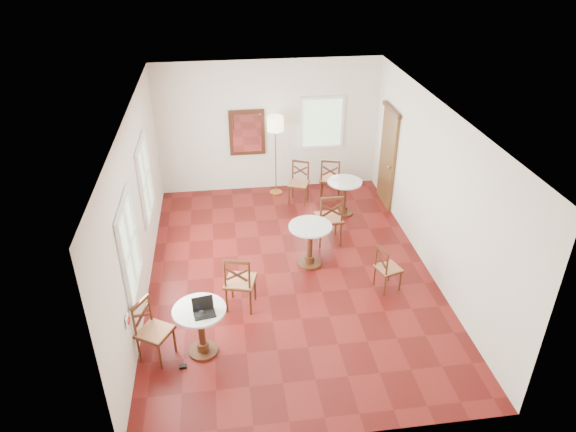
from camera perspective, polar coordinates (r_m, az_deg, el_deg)
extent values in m
plane|color=#621310|center=(9.54, 0.24, -6.11)|extent=(7.00, 7.00, 0.00)
cube|color=white|center=(11.94, -2.09, 9.68)|extent=(5.00, 0.02, 3.00)
cube|color=white|center=(5.93, 5.08, -13.98)|extent=(5.00, 0.02, 3.00)
cube|color=white|center=(8.80, -16.08, 0.78)|extent=(0.02, 7.00, 3.00)
cube|color=white|center=(9.39, 15.57, 2.76)|extent=(0.02, 7.00, 3.00)
cube|color=white|center=(8.16, 0.29, 11.23)|extent=(5.00, 7.00, 0.02)
cube|color=brown|center=(11.59, 10.78, 6.14)|extent=(0.06, 0.90, 2.10)
cube|color=#472411|center=(11.20, 11.22, 11.29)|extent=(0.08, 1.02, 0.08)
sphere|color=#BF8C3F|center=(11.32, 10.95, 5.25)|extent=(0.07, 0.07, 0.07)
cube|color=#432012|center=(11.90, -4.49, 9.03)|extent=(0.80, 0.05, 1.05)
cube|color=white|center=(11.87, -4.48, 8.98)|extent=(0.64, 0.02, 0.88)
cube|color=white|center=(7.38, -17.07, -10.84)|extent=(0.02, 0.16, 0.16)
torus|color=red|center=(7.37, -16.95, -10.84)|extent=(0.02, 0.12, 0.12)
cube|color=white|center=(7.75, -16.89, -3.14)|extent=(0.06, 1.22, 1.42)
cube|color=white|center=(9.66, -15.29, 3.90)|extent=(0.06, 1.22, 1.42)
cube|color=white|center=(12.06, 3.69, 10.10)|extent=(1.02, 0.06, 1.22)
cylinder|color=#472411|center=(8.09, -9.18, -14.25)|extent=(0.44, 0.44, 0.04)
cylinder|color=#472411|center=(8.03, -9.23, -13.80)|extent=(0.17, 0.17, 0.13)
cylinder|color=#432012|center=(7.81, -9.43, -12.06)|extent=(0.10, 0.10, 0.65)
cylinder|color=#472411|center=(7.61, -9.62, -10.35)|extent=(0.15, 0.15, 0.07)
cylinder|color=silver|center=(7.58, -9.65, -10.06)|extent=(0.76, 0.76, 0.03)
cylinder|color=#472411|center=(9.75, 2.35, -5.11)|extent=(0.45, 0.45, 0.04)
cylinder|color=#472411|center=(9.70, 2.36, -4.68)|extent=(0.18, 0.18, 0.13)
cylinder|color=#432012|center=(9.51, 2.40, -3.02)|extent=(0.10, 0.10, 0.67)
cylinder|color=#472411|center=(9.35, 2.44, -1.41)|extent=(0.16, 0.16, 0.07)
cylinder|color=silver|center=(9.32, 2.45, -1.15)|extent=(0.78, 0.78, 0.03)
cylinder|color=#472411|center=(11.43, 6.00, 0.39)|extent=(0.42, 0.42, 0.04)
cylinder|color=#472411|center=(11.39, 6.03, 0.76)|extent=(0.17, 0.17, 0.13)
cylinder|color=#432012|center=(11.24, 6.11, 2.16)|extent=(0.09, 0.09, 0.63)
cylinder|color=#472411|center=(11.11, 6.19, 3.50)|extent=(0.15, 0.15, 0.06)
cylinder|color=silver|center=(11.09, 6.20, 3.71)|extent=(0.73, 0.73, 0.03)
cylinder|color=#472411|center=(8.79, -3.63, -7.78)|extent=(0.04, 0.04, 0.49)
cylinder|color=#472411|center=(8.50, -4.12, -9.35)|extent=(0.04, 0.04, 0.49)
cylinder|color=#472411|center=(8.87, -6.12, -7.55)|extent=(0.04, 0.04, 0.49)
cylinder|color=#472411|center=(8.57, -6.70, -9.10)|extent=(0.04, 0.04, 0.49)
cube|color=#472411|center=(8.53, -5.22, -7.12)|extent=(0.58, 0.58, 0.03)
cube|color=#A66743|center=(8.52, -5.22, -7.03)|extent=(0.56, 0.56, 0.04)
cylinder|color=#472411|center=(8.18, -4.25, -6.57)|extent=(0.04, 0.04, 0.54)
cylinder|color=#472411|center=(8.26, -6.91, -6.33)|extent=(0.04, 0.04, 0.54)
cube|color=#472411|center=(8.08, -5.67, -5.02)|extent=(0.41, 0.14, 0.05)
cube|color=#432012|center=(8.21, -5.59, -6.39)|extent=(0.34, 0.12, 0.24)
cube|color=#432012|center=(8.21, -5.59, -6.39)|extent=(0.34, 0.12, 0.24)
cylinder|color=#472411|center=(7.83, -13.76, -14.61)|extent=(0.04, 0.04, 0.45)
cylinder|color=#472411|center=(8.01, -15.92, -13.75)|extent=(0.04, 0.04, 0.45)
cylinder|color=#472411|center=(8.03, -12.25, -13.03)|extent=(0.04, 0.04, 0.45)
cylinder|color=#472411|center=(8.21, -14.38, -12.24)|extent=(0.04, 0.04, 0.45)
cube|color=#472411|center=(7.86, -14.29, -12.17)|extent=(0.60, 0.60, 0.03)
cube|color=#A66743|center=(7.85, -14.30, -12.08)|extent=(0.58, 0.58, 0.04)
cylinder|color=#472411|center=(7.70, -16.41, -11.17)|extent=(0.04, 0.04, 0.50)
cylinder|color=#472411|center=(7.90, -14.81, -9.67)|extent=(0.04, 0.04, 0.50)
cube|color=#472411|center=(7.66, -15.83, -9.09)|extent=(0.23, 0.34, 0.05)
cube|color=#432012|center=(7.79, -15.60, -10.35)|extent=(0.19, 0.29, 0.22)
cube|color=#432012|center=(7.79, -15.60, -10.35)|extent=(0.19, 0.29, 0.22)
cylinder|color=#472411|center=(10.52, 5.22, -0.85)|extent=(0.04, 0.04, 0.51)
cylinder|color=#472411|center=(10.19, 5.76, -2.01)|extent=(0.04, 0.04, 0.51)
cylinder|color=#472411|center=(10.44, 3.04, -1.03)|extent=(0.04, 0.04, 0.51)
cylinder|color=#472411|center=(10.10, 3.51, -2.20)|extent=(0.04, 0.04, 0.51)
cube|color=#472411|center=(10.18, 4.44, -0.26)|extent=(0.51, 0.51, 0.03)
cube|color=#A66743|center=(10.17, 4.44, -0.17)|extent=(0.49, 0.49, 0.05)
cylinder|color=#472411|center=(9.91, 5.92, 0.65)|extent=(0.04, 0.04, 0.57)
cylinder|color=#472411|center=(9.83, 3.61, 0.47)|extent=(0.04, 0.04, 0.57)
cube|color=#472411|center=(9.74, 4.83, 1.90)|extent=(0.43, 0.05, 0.06)
cube|color=#432012|center=(9.86, 4.77, 0.62)|extent=(0.37, 0.04, 0.25)
cube|color=#432012|center=(9.86, 4.77, 0.62)|extent=(0.37, 0.04, 0.25)
cylinder|color=#472411|center=(9.20, 12.10, -6.92)|extent=(0.03, 0.03, 0.39)
cylinder|color=#472411|center=(9.04, 10.49, -7.48)|extent=(0.03, 0.03, 0.39)
cylinder|color=#472411|center=(9.40, 10.98, -5.92)|extent=(0.03, 0.03, 0.39)
cylinder|color=#472411|center=(9.24, 9.38, -6.44)|extent=(0.03, 0.03, 0.39)
cube|color=#472411|center=(9.10, 10.86, -5.66)|extent=(0.48, 0.48, 0.03)
cube|color=#A66743|center=(9.10, 10.86, -5.60)|extent=(0.46, 0.46, 0.03)
cylinder|color=#472411|center=(8.80, 10.74, -5.33)|extent=(0.03, 0.03, 0.44)
cylinder|color=#472411|center=(9.01, 9.60, -4.31)|extent=(0.03, 0.03, 0.44)
cube|color=#472411|center=(8.79, 10.27, -3.73)|extent=(0.13, 0.32, 0.04)
cube|color=#432012|center=(8.90, 10.16, -4.76)|extent=(0.11, 0.28, 0.19)
cube|color=#432012|center=(8.90, 10.16, -4.76)|extent=(0.11, 0.28, 0.19)
cylinder|color=#472411|center=(12.11, 5.54, 3.38)|extent=(0.04, 0.04, 0.48)
cylinder|color=#472411|center=(11.77, 5.46, 2.56)|extent=(0.04, 0.04, 0.48)
cylinder|color=#472411|center=(12.13, 3.73, 3.49)|extent=(0.04, 0.04, 0.48)
cylinder|color=#472411|center=(11.79, 3.60, 2.67)|extent=(0.04, 0.04, 0.48)
cube|color=#472411|center=(11.84, 4.63, 4.09)|extent=(0.57, 0.57, 0.03)
cube|color=#A66743|center=(11.83, 4.63, 4.16)|extent=(0.55, 0.55, 0.04)
cylinder|color=#472411|center=(11.55, 5.57, 4.79)|extent=(0.04, 0.04, 0.53)
cylinder|color=#472411|center=(11.56, 3.68, 4.90)|extent=(0.04, 0.04, 0.53)
cube|color=#472411|center=(11.46, 4.67, 5.95)|extent=(0.40, 0.14, 0.05)
cube|color=#432012|center=(11.55, 4.63, 4.89)|extent=(0.34, 0.12, 0.23)
cube|color=#432012|center=(11.55, 4.63, 4.89)|extent=(0.34, 0.12, 0.23)
cylinder|color=#472411|center=(11.63, 0.10, 2.23)|extent=(0.04, 0.04, 0.44)
cylinder|color=#472411|center=(11.93, 0.51, 2.99)|extent=(0.04, 0.04, 0.44)
cylinder|color=#472411|center=(11.56, 1.81, 2.04)|extent=(0.04, 0.04, 0.44)
cylinder|color=#472411|center=(11.86, 2.17, 2.81)|extent=(0.04, 0.04, 0.44)
cube|color=#472411|center=(11.64, 1.16, 3.51)|extent=(0.56, 0.56, 0.03)
cube|color=#A66743|center=(11.63, 1.16, 3.58)|extent=(0.53, 0.53, 0.04)
cylinder|color=#472411|center=(11.73, 0.52, 5.03)|extent=(0.04, 0.04, 0.49)
cylinder|color=#472411|center=(11.66, 2.21, 4.85)|extent=(0.04, 0.04, 0.49)
cube|color=#472411|center=(11.60, 1.38, 5.95)|extent=(0.36, 0.17, 0.05)
cube|color=#432012|center=(11.69, 1.36, 4.99)|extent=(0.30, 0.14, 0.22)
cube|color=#432012|center=(11.69, 1.36, 4.99)|extent=(0.30, 0.14, 0.22)
cylinder|color=#BF8C3F|center=(12.22, -1.31, 2.59)|extent=(0.30, 0.30, 0.03)
cylinder|color=#BF8C3F|center=(11.86, -1.35, 6.17)|extent=(0.03, 0.03, 1.69)
cylinder|color=beige|center=(11.55, -1.40, 10.02)|extent=(0.36, 0.36, 0.32)
cube|color=black|center=(7.47, -9.08, -10.47)|extent=(0.33, 0.26, 0.02)
cube|color=black|center=(7.46, -9.09, -10.41)|extent=(0.26, 0.16, 0.00)
cube|color=black|center=(7.49, -9.28, -9.35)|extent=(0.30, 0.11, 0.20)
cube|color=silver|center=(7.49, -9.28, -9.35)|extent=(0.26, 0.09, 0.17)
ellipsoid|color=black|center=(7.48, -9.20, -10.34)|extent=(0.10, 0.07, 0.04)
cylinder|color=#101535|center=(7.53, -9.78, -9.76)|extent=(0.08, 0.08, 0.09)
torus|color=#101535|center=(7.53, -9.43, -9.74)|extent=(0.06, 0.01, 0.06)
cylinder|color=white|center=(7.39, -9.45, -10.52)|extent=(0.07, 0.07, 0.11)
cube|color=black|center=(7.91, -11.37, -15.79)|extent=(0.10, 0.06, 0.04)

